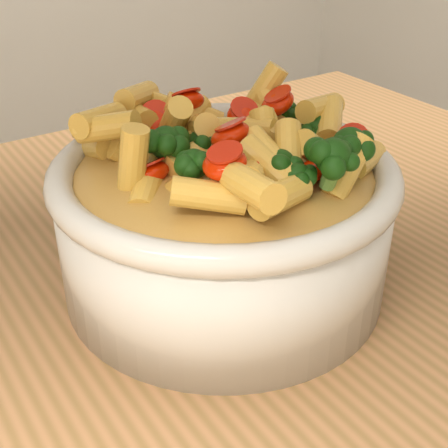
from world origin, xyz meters
TOP-DOWN VIEW (x-y plane):
  - table at (0.00, 0.00)m, footprint 1.20×0.80m
  - serving_bowl at (0.12, 0.01)m, footprint 0.26×0.26m
  - pasta_salad at (0.12, 0.01)m, footprint 0.21×0.21m

SIDE VIEW (x-z plane):
  - table at x=0.00m, z-range 0.35..1.25m
  - serving_bowl at x=0.12m, z-range 0.90..1.01m
  - pasta_salad at x=0.12m, z-range 1.00..1.05m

